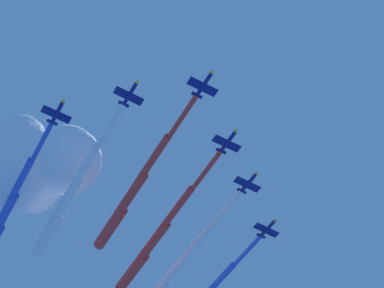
% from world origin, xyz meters
% --- Properties ---
extents(jet_lead, '(45.56, 67.13, 3.88)m').
position_xyz_m(jet_lead, '(20.80, -18.22, 192.23)').
color(jet_lead, navy).
extents(jet_port_inner, '(47.18, 68.97, 3.84)m').
position_xyz_m(jet_port_inner, '(17.02, -39.50, 191.29)').
color(jet_port_inner, navy).
extents(jet_starboard_inner, '(46.80, 67.91, 3.87)m').
position_xyz_m(jet_starboard_inner, '(42.09, -21.47, 194.50)').
color(jet_starboard_inner, navy).
extents(jet_port_mid, '(47.34, 66.49, 3.85)m').
position_xyz_m(jet_port_mid, '(12.29, -57.95, 194.37)').
color(jet_port_mid, navy).
extents(jet_starboard_mid, '(44.42, 65.14, 3.83)m').
position_xyz_m(jet_starboard_mid, '(61.00, -22.39, 192.52)').
color(jet_starboard_mid, navy).
extents(cloud_puff, '(51.07, 39.01, 32.50)m').
position_xyz_m(cloud_puff, '(59.21, -22.61, 214.36)').
color(cloud_puff, white).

